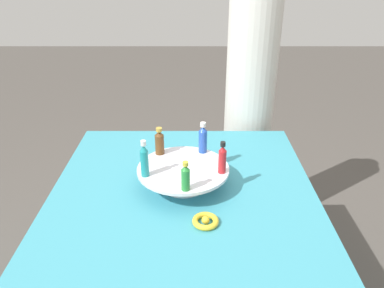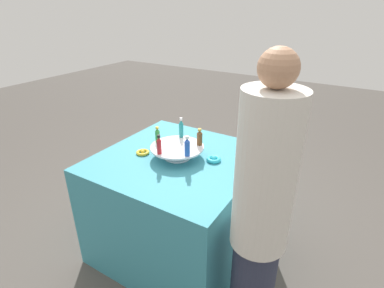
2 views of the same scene
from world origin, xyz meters
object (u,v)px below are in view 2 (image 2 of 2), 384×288
Objects in this scene: bottle_brown at (200,137)px; bottle_teal at (181,128)px; bottle_red at (159,145)px; bottle_green at (157,135)px; ribbon_bow_teal at (214,159)px; person_figure at (260,219)px; ribbon_bow_gold at (143,152)px; display_stand at (177,149)px; bottle_blue at (187,147)px.

bottle_brown is 0.80× the size of bottle_teal.
bottle_teal is at bearing 94.60° from bottle_red.
bottle_teal is at bearing 58.60° from bottle_green.
bottle_green reaches higher than ribbon_bow_teal.
bottle_green is at bearing 4.88° from person_figure.
bottle_teal is at bearing 51.35° from ribbon_bow_gold.
ribbon_bow_teal is (0.23, 0.08, -0.05)m from display_stand.
bottle_red is at bearing -157.40° from bottle_blue.
person_figure is (0.76, -0.49, -0.13)m from bottle_teal.
ribbon_bow_teal is (0.12, -0.02, -0.12)m from bottle_brown.
display_stand is at bearing 18.92° from ribbon_bow_gold.
ribbon_bow_gold is 0.49m from ribbon_bow_teal.
bottle_brown is 1.21× the size of ribbon_bow_teal.
bottle_teal is 0.18m from bottle_green.
bottle_red is at bearing -103.40° from display_stand.
ribbon_bow_gold is (-0.17, -0.22, -0.14)m from bottle_teal.
bottle_blue reaches higher than bottle_green.
bottle_green is at bearing 130.60° from bottle_red.
bottle_teal is at bearing 168.49° from ribbon_bow_teal.
bottle_teal reaches higher than ribbon_bow_gold.
bottle_green is (-0.09, -0.15, -0.02)m from bottle_teal.
display_stand reaches higher than ribbon_bow_gold.
ribbon_bow_gold is at bearing 10.39° from person_figure.
display_stand is at bearing 76.60° from bottle_red.
ribbon_bow_gold is (-0.36, -0.00, -0.13)m from bottle_blue.
bottle_brown reaches higher than ribbon_bow_teal.
display_stand is 0.17m from bottle_teal.
ribbon_bow_teal is (0.46, 0.16, 0.00)m from ribbon_bow_gold.
bottle_red is 0.37m from ribbon_bow_teal.
bottle_brown is 0.28m from bottle_red.
bottle_green is 1.16× the size of ribbon_bow_teal.
bottle_brown is at bearing 27.12° from ribbon_bow_gold.
bottle_teal reaches higher than bottle_blue.
person_figure is at bearing -42.56° from ribbon_bow_teal.
bottle_red reaches higher than ribbon_bow_gold.
bottle_green is at bearing -157.40° from bottle_brown.
ribbon_bow_teal is at bearing -16.01° from person_figure.
bottle_green is 0.18m from bottle_red.
bottle_blue is 0.64m from person_figure.
bottle_green is 0.16m from ribbon_bow_gold.
bottle_blue reaches higher than bottle_brown.
person_figure is at bearing -21.68° from bottle_green.
bottle_red is at bearing -139.80° from ribbon_bow_teal.
ribbon_bow_gold is at bearing -161.08° from display_stand.
bottle_red is at bearing -49.40° from bottle_green.
bottle_green is at bearing -175.40° from display_stand.
person_figure reaches higher than display_stand.
bottle_blue reaches higher than ribbon_bow_teal.
ribbon_bow_gold is at bearing -128.65° from bottle_teal.
display_stand is 3.09× the size of bottle_brown.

